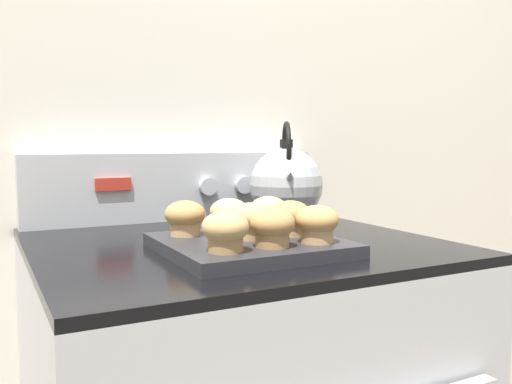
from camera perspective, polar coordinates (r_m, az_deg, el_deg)
name	(u,v)px	position (r m, az deg, el deg)	size (l,w,h in m)	color
wall_back	(169,99)	(1.40, -9.12, 9.65)	(8.00, 0.05, 2.40)	silver
control_panel	(178,186)	(1.35, -8.19, 0.59)	(0.73, 0.07, 0.16)	#B7BABF
muffin_pan	(249,245)	(0.95, -0.74, -5.60)	(0.29, 0.29, 0.02)	#28282D
muffin_r0_c0	(225,231)	(0.83, -3.24, -4.10)	(0.07, 0.07, 0.06)	#A37A4C
muffin_r0_c1	(272,227)	(0.87, 1.73, -3.68)	(0.07, 0.07, 0.06)	#A37A4C
muffin_r0_c2	(317,223)	(0.91, 6.44, -3.29)	(0.07, 0.07, 0.06)	tan
muffin_r1_c1	(250,220)	(0.94, -0.65, -2.99)	(0.07, 0.07, 0.06)	tan
muffin_r1_c2	(291,217)	(0.98, 3.68, -2.68)	(0.07, 0.07, 0.06)	tan
muffin_r2_c0	(185,217)	(0.99, -7.49, -2.67)	(0.07, 0.07, 0.06)	tan
muffin_r2_c1	(229,214)	(1.02, -2.83, -2.38)	(0.07, 0.07, 0.06)	#A37A4C
muffin_r2_c2	(268,212)	(1.05, 1.32, -2.12)	(0.07, 0.07, 0.06)	tan
tea_kettle	(286,183)	(1.30, 3.20, 0.93)	(0.18, 0.20, 0.24)	#ADAFB5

